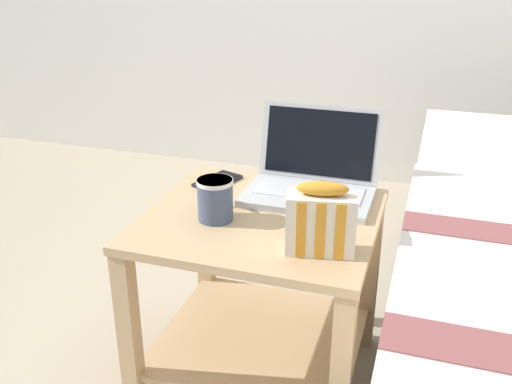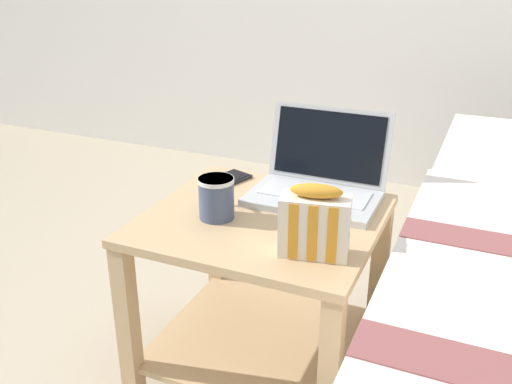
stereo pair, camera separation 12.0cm
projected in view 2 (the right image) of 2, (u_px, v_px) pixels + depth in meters
ground_plane at (262, 375)px, 1.61m from camera, size 8.00×8.00×0.00m
bedside_table at (262, 278)px, 1.49m from camera, size 0.57×0.53×0.50m
laptop at (318, 180)px, 1.51m from camera, size 0.33×0.26×0.22m
mug_front_left at (216, 195)px, 1.39m from camera, size 0.10×0.12×0.10m
snack_bag at (315, 223)px, 1.21m from camera, size 0.16×0.10×0.16m
cell_phone at (227, 179)px, 1.63m from camera, size 0.12×0.15×0.01m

